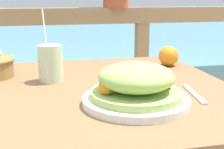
# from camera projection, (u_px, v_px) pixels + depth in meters

# --- Properties ---
(patio_table) EXTENTS (0.94, 0.89, 0.76)m
(patio_table) POSITION_uv_depth(u_px,v_px,m) (87.00, 120.00, 1.02)
(patio_table) COLOR olive
(patio_table) RESTS_ON ground_plane
(railing_fence) EXTENTS (2.80, 0.08, 0.98)m
(railing_fence) POSITION_uv_depth(u_px,v_px,m) (66.00, 56.00, 1.79)
(railing_fence) COLOR #937551
(railing_fence) RESTS_ON ground_plane
(sea_backdrop) EXTENTS (12.00, 4.00, 0.48)m
(sea_backdrop) POSITION_uv_depth(u_px,v_px,m) (53.00, 56.00, 4.27)
(sea_backdrop) COLOR #568EA8
(sea_backdrop) RESTS_ON ground_plane
(salad_plate) EXTENTS (0.29, 0.29, 0.11)m
(salad_plate) POSITION_uv_depth(u_px,v_px,m) (136.00, 87.00, 0.83)
(salad_plate) COLOR white
(salad_plate) RESTS_ON patio_table
(drink_glass) EXTENTS (0.08, 0.08, 0.24)m
(drink_glass) POSITION_uv_depth(u_px,v_px,m) (51.00, 63.00, 1.05)
(drink_glass) COLOR beige
(drink_glass) RESTS_ON patio_table
(fork) EXTENTS (0.04, 0.18, 0.00)m
(fork) POSITION_uv_depth(u_px,v_px,m) (194.00, 94.00, 0.92)
(fork) COLOR silver
(fork) RESTS_ON patio_table
(orange_near_basket) EXTENTS (0.08, 0.08, 0.08)m
(orange_near_basket) POSITION_uv_depth(u_px,v_px,m) (169.00, 56.00, 1.29)
(orange_near_basket) COLOR orange
(orange_near_basket) RESTS_ON patio_table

